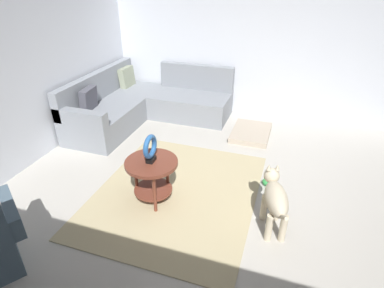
{
  "coord_description": "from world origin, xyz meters",
  "views": [
    {
      "loc": [
        -2.7,
        -0.46,
        2.41
      ],
      "look_at": [
        0.45,
        0.6,
        0.55
      ],
      "focal_mm": 29.21,
      "sensor_mm": 36.0,
      "label": 1
    }
  ],
  "objects_px": {
    "sectional_couch": "(144,105)",
    "dog_toy_rope": "(281,201)",
    "torus_sculpture": "(150,148)",
    "dog": "(275,198)",
    "dog_bed_mat": "(251,133)",
    "dog_toy_ball": "(266,182)",
    "side_table": "(152,170)"
  },
  "relations": [
    {
      "from": "torus_sculpture",
      "to": "dog",
      "type": "relative_size",
      "value": 0.39
    },
    {
      "from": "sectional_couch",
      "to": "torus_sculpture",
      "type": "bearing_deg",
      "value": -151.46
    },
    {
      "from": "dog_toy_ball",
      "to": "side_table",
      "type": "bearing_deg",
      "value": 119.89
    },
    {
      "from": "sectional_couch",
      "to": "dog_toy_ball",
      "type": "height_order",
      "value": "sectional_couch"
    },
    {
      "from": "sectional_couch",
      "to": "side_table",
      "type": "relative_size",
      "value": 3.75
    },
    {
      "from": "torus_sculpture",
      "to": "dog_toy_rope",
      "type": "bearing_deg",
      "value": -73.53
    },
    {
      "from": "dog_bed_mat",
      "to": "sectional_couch",
      "type": "bearing_deg",
      "value": 89.84
    },
    {
      "from": "dog",
      "to": "dog_toy_rope",
      "type": "distance_m",
      "value": 0.56
    },
    {
      "from": "torus_sculpture",
      "to": "dog_bed_mat",
      "type": "relative_size",
      "value": 0.41
    },
    {
      "from": "side_table",
      "to": "torus_sculpture",
      "type": "distance_m",
      "value": 0.29
    },
    {
      "from": "sectional_couch",
      "to": "dog_toy_ball",
      "type": "distance_m",
      "value": 2.71
    },
    {
      "from": "side_table",
      "to": "dog_toy_rope",
      "type": "xyz_separation_m",
      "value": [
        0.43,
        -1.45,
        -0.39
      ]
    },
    {
      "from": "dog_bed_mat",
      "to": "dog_toy_rope",
      "type": "xyz_separation_m",
      "value": [
        -1.61,
        -0.62,
        -0.02
      ]
    },
    {
      "from": "side_table",
      "to": "dog_bed_mat",
      "type": "relative_size",
      "value": 0.75
    },
    {
      "from": "dog_toy_rope",
      "to": "sectional_couch",
      "type": "bearing_deg",
      "value": 57.81
    },
    {
      "from": "dog_toy_ball",
      "to": "torus_sculpture",
      "type": "bearing_deg",
      "value": 119.89
    },
    {
      "from": "dog",
      "to": "dog_toy_ball",
      "type": "relative_size",
      "value": 7.86
    },
    {
      "from": "sectional_couch",
      "to": "dog_toy_rope",
      "type": "bearing_deg",
      "value": -122.19
    },
    {
      "from": "dog",
      "to": "sectional_couch",
      "type": "bearing_deg",
      "value": 124.43
    },
    {
      "from": "dog",
      "to": "dog_toy_ball",
      "type": "distance_m",
      "value": 0.8
    },
    {
      "from": "torus_sculpture",
      "to": "dog",
      "type": "height_order",
      "value": "torus_sculpture"
    },
    {
      "from": "sectional_couch",
      "to": "dog_toy_rope",
      "type": "xyz_separation_m",
      "value": [
        -1.61,
        -2.56,
        -0.26
      ]
    },
    {
      "from": "dog",
      "to": "torus_sculpture",
      "type": "bearing_deg",
      "value": 163.7
    },
    {
      "from": "dog_bed_mat",
      "to": "dog_toy_rope",
      "type": "height_order",
      "value": "dog_bed_mat"
    },
    {
      "from": "sectional_couch",
      "to": "torus_sculpture",
      "type": "xyz_separation_m",
      "value": [
        -2.04,
        -1.11,
        0.42
      ]
    },
    {
      "from": "side_table",
      "to": "torus_sculpture",
      "type": "bearing_deg",
      "value": -93.58
    },
    {
      "from": "sectional_couch",
      "to": "dog",
      "type": "height_order",
      "value": "sectional_couch"
    },
    {
      "from": "dog",
      "to": "dog_toy_ball",
      "type": "bearing_deg",
      "value": 84.44
    },
    {
      "from": "dog_toy_rope",
      "to": "dog",
      "type": "bearing_deg",
      "value": 170.35
    },
    {
      "from": "dog_toy_ball",
      "to": "dog_toy_rope",
      "type": "bearing_deg",
      "value": -143.97
    },
    {
      "from": "dog_bed_mat",
      "to": "dog_toy_ball",
      "type": "xyz_separation_m",
      "value": [
        -1.32,
        -0.41,
        0.01
      ]
    },
    {
      "from": "torus_sculpture",
      "to": "dog_toy_ball",
      "type": "bearing_deg",
      "value": -60.11
    }
  ]
}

